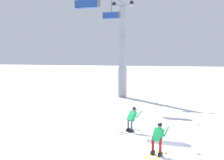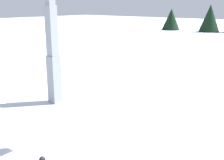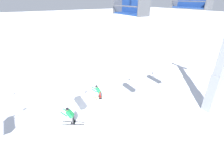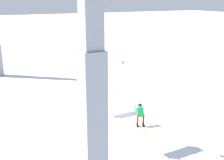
{
  "view_description": "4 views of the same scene",
  "coord_description": "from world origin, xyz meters",
  "px_view_note": "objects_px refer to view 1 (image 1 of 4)",
  "views": [
    {
      "loc": [
        -13.29,
        -2.22,
        4.53
      ],
      "look_at": [
        -1.1,
        1.77,
        3.47
      ],
      "focal_mm": 43.58,
      "sensor_mm": 36.0,
      "label": 1
    },
    {
      "loc": [
        7.18,
        -5.82,
        6.87
      ],
      "look_at": [
        -0.36,
        3.15,
        3.7
      ],
      "focal_mm": 45.0,
      "sensor_mm": 36.0,
      "label": 2
    },
    {
      "loc": [
        5.06,
        12.06,
        9.0
      ],
      "look_at": [
        -0.57,
        2.63,
        3.43
      ],
      "focal_mm": 26.1,
      "sensor_mm": 36.0,
      "label": 3
    },
    {
      "loc": [
        -14.64,
        9.03,
        8.11
      ],
      "look_at": [
        -0.94,
        1.75,
        3.48
      ],
      "focal_mm": 44.21,
      "sensor_mm": 36.0,
      "label": 4
    }
  ],
  "objects_px": {
    "skier_distant_uphill": "(132,117)",
    "lift_tower_far": "(123,58)",
    "chairlift_seat_fourth": "(111,15)",
    "chairlift_seat_middle": "(87,3)",
    "skier_carving_main": "(158,136)"
  },
  "relations": [
    {
      "from": "chairlift_seat_middle",
      "to": "lift_tower_far",
      "type": "bearing_deg",
      "value": 0.0
    },
    {
      "from": "lift_tower_far",
      "to": "chairlift_seat_fourth",
      "type": "relative_size",
      "value": 4.59
    },
    {
      "from": "skier_carving_main",
      "to": "chairlift_seat_middle",
      "type": "relative_size",
      "value": 0.78
    },
    {
      "from": "skier_carving_main",
      "to": "chairlift_seat_fourth",
      "type": "xyz_separation_m",
      "value": [
        13.22,
        6.68,
        7.87
      ]
    },
    {
      "from": "skier_distant_uphill",
      "to": "lift_tower_far",
      "type": "bearing_deg",
      "value": 18.24
    },
    {
      "from": "chairlift_seat_fourth",
      "to": "skier_distant_uphill",
      "type": "xyz_separation_m",
      "value": [
        -9.71,
        -4.56,
        -7.85
      ]
    },
    {
      "from": "skier_carving_main",
      "to": "skier_distant_uphill",
      "type": "bearing_deg",
      "value": 31.23
    },
    {
      "from": "skier_carving_main",
      "to": "lift_tower_far",
      "type": "xyz_separation_m",
      "value": [
        17.33,
        6.68,
        3.61
      ]
    },
    {
      "from": "chairlift_seat_middle",
      "to": "skier_distant_uphill",
      "type": "bearing_deg",
      "value": -129.39
    },
    {
      "from": "chairlift_seat_middle",
      "to": "skier_distant_uphill",
      "type": "height_order",
      "value": "chairlift_seat_middle"
    },
    {
      "from": "chairlift_seat_middle",
      "to": "chairlift_seat_fourth",
      "type": "distance_m",
      "value": 5.97
    },
    {
      "from": "lift_tower_far",
      "to": "skier_distant_uphill",
      "type": "height_order",
      "value": "lift_tower_far"
    },
    {
      "from": "lift_tower_far",
      "to": "skier_distant_uphill",
      "type": "distance_m",
      "value": 14.99
    },
    {
      "from": "chairlift_seat_fourth",
      "to": "lift_tower_far",
      "type": "bearing_deg",
      "value": 0.0
    },
    {
      "from": "skier_carving_main",
      "to": "chairlift_seat_fourth",
      "type": "relative_size",
      "value": 0.78
    }
  ]
}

